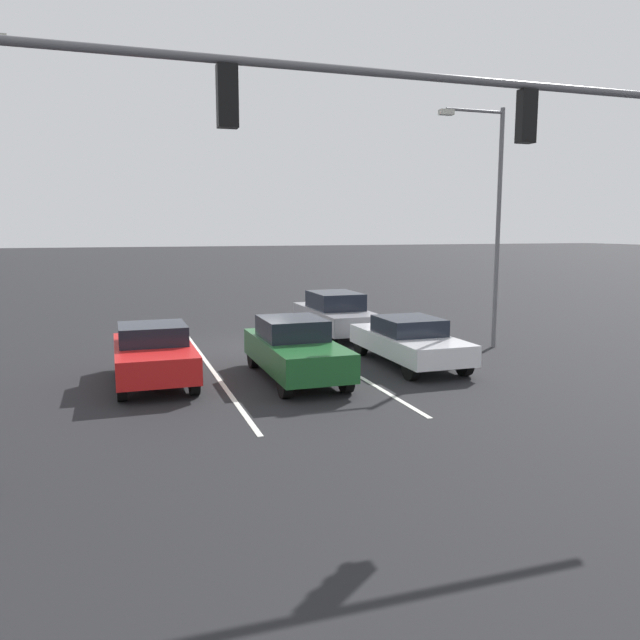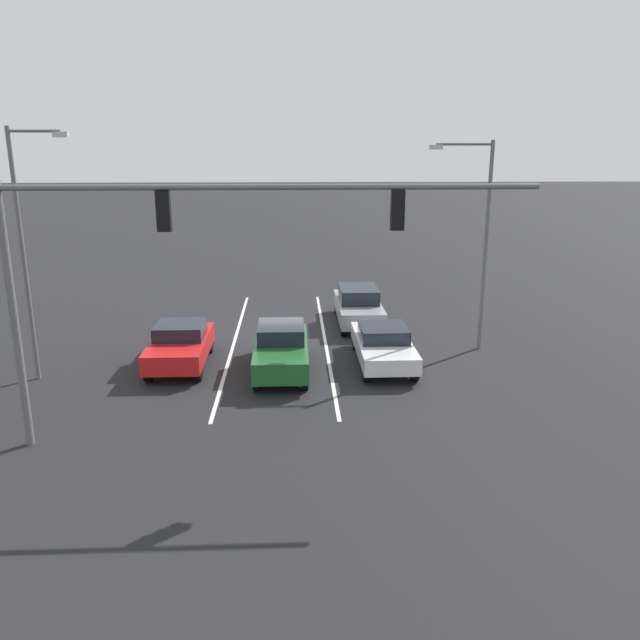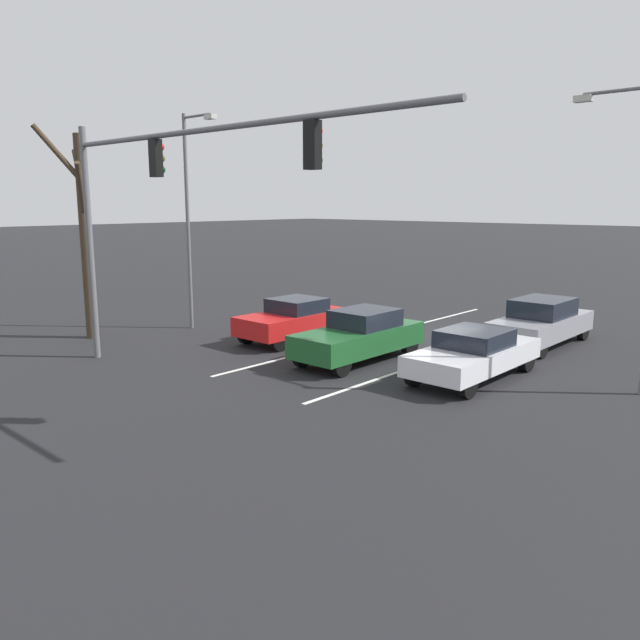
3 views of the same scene
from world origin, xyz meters
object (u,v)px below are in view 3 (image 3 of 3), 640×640
(car_darkgreen_midlane_front, at_px, (360,335))
(car_gray_leftlane_second, at_px, (542,322))
(street_lamp_right_shoulder, at_px, (190,208))
(bare_tree_near, at_px, (84,228))
(traffic_signal_gantry, at_px, (160,188))
(car_red_rightlane_front, at_px, (294,319))
(car_white_leftlane_front, at_px, (474,353))

(car_darkgreen_midlane_front, xyz_separation_m, car_gray_leftlane_second, (-3.22, -5.82, 0.02))
(street_lamp_right_shoulder, distance_m, bare_tree_near, 3.84)
(car_gray_leftlane_second, bearing_deg, street_lamp_right_shoulder, 29.52)
(car_gray_leftlane_second, bearing_deg, bare_tree_near, 38.09)
(car_darkgreen_midlane_front, relative_size, traffic_signal_gantry, 0.36)
(car_darkgreen_midlane_front, bearing_deg, traffic_signal_gantry, 64.71)
(car_darkgreen_midlane_front, xyz_separation_m, car_red_rightlane_front, (3.51, -0.69, -0.03))
(traffic_signal_gantry, bearing_deg, car_darkgreen_midlane_front, -115.29)
(car_white_leftlane_front, bearing_deg, car_red_rightlane_front, -1.04)
(car_gray_leftlane_second, distance_m, street_lamp_right_shoulder, 13.21)
(car_red_rightlane_front, xyz_separation_m, car_white_leftlane_front, (-7.06, 0.13, -0.05))
(street_lamp_right_shoulder, bearing_deg, car_red_rightlane_front, -165.41)
(car_gray_leftlane_second, relative_size, street_lamp_right_shoulder, 0.60)
(car_white_leftlane_front, relative_size, car_gray_leftlane_second, 0.96)
(traffic_signal_gantry, bearing_deg, car_red_rightlane_front, -80.02)
(car_darkgreen_midlane_front, height_order, street_lamp_right_shoulder, street_lamp_right_shoulder)
(car_gray_leftlane_second, xyz_separation_m, bare_tree_near, (12.43, 9.74, 3.09))
(traffic_signal_gantry, bearing_deg, car_gray_leftlane_second, -117.28)
(traffic_signal_gantry, xyz_separation_m, bare_tree_near, (6.74, -1.29, -1.25))
(car_red_rightlane_front, xyz_separation_m, traffic_signal_gantry, (-1.04, 5.91, 4.38))
(car_white_leftlane_front, distance_m, bare_tree_near, 13.90)
(car_darkgreen_midlane_front, distance_m, traffic_signal_gantry, 7.23)
(car_white_leftlane_front, height_order, car_gray_leftlane_second, car_gray_leftlane_second)
(car_darkgreen_midlane_front, distance_m, car_gray_leftlane_second, 6.65)
(car_white_leftlane_front, bearing_deg, car_darkgreen_midlane_front, 9.05)
(car_red_rightlane_front, height_order, traffic_signal_gantry, traffic_signal_gantry)
(bare_tree_near, bearing_deg, car_red_rightlane_front, -140.96)
(traffic_signal_gantry, height_order, bare_tree_near, bare_tree_near)
(car_red_rightlane_front, bearing_deg, car_darkgreen_midlane_front, 168.80)
(traffic_signal_gantry, bearing_deg, car_white_leftlane_front, -136.13)
(car_red_rightlane_front, relative_size, street_lamp_right_shoulder, 0.52)
(car_red_rightlane_front, distance_m, car_gray_leftlane_second, 8.46)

